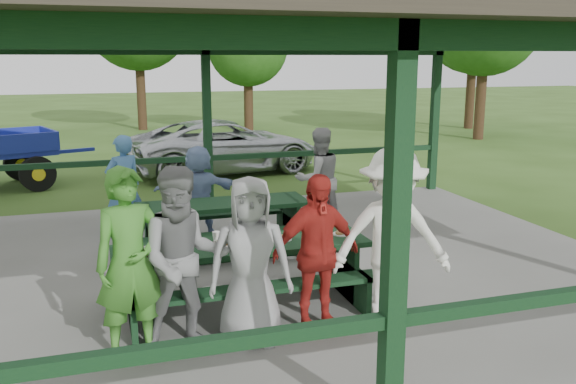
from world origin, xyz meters
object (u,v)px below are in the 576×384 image
object	(u,v)px
contestant_white_fedora	(392,239)
spectator_lblue	(199,192)
contestant_grey_left	(184,260)
pickup_truck	(225,146)
picnic_table_near	(243,267)
contestant_grey_mid	(250,261)
contestant_red	(316,253)
picnic_table_far	(223,221)
contestant_green	(130,264)
spectator_blue	(124,186)
spectator_grey	(319,179)

from	to	relation	value
contestant_white_fedora	spectator_lblue	distance (m)	4.05
contestant_grey_left	pickup_truck	distance (m)	9.80
picnic_table_near	contestant_grey_mid	bearing A→B (deg)	-97.86
contestant_red	pickup_truck	bearing A→B (deg)	76.59
contestant_red	picnic_table_far	bearing A→B (deg)	91.08
contestant_grey_left	spectator_lblue	world-z (taller)	contestant_grey_left
contestant_grey_left	pickup_truck	size ratio (longest dim) A/B	0.37
contestant_green	spectator_blue	bearing A→B (deg)	77.01
contestant_white_fedora	pickup_truck	world-z (taller)	contestant_white_fedora
picnic_table_near	spectator_lblue	distance (m)	2.91
contestant_red	pickup_truck	size ratio (longest dim) A/B	0.34
contestant_grey_left	picnic_table_near	bearing A→B (deg)	46.80
contestant_green	spectator_grey	distance (m)	4.75
contestant_green	spectator_grey	size ratio (longest dim) A/B	1.08
contestant_white_fedora	picnic_table_far	bearing A→B (deg)	127.66
contestant_grey_left	contestant_red	world-z (taller)	contestant_grey_left
contestant_grey_mid	contestant_red	distance (m)	0.71
pickup_truck	contestant_grey_mid	bearing A→B (deg)	159.36
contestant_white_fedora	spectator_grey	size ratio (longest dim) A/B	1.16
contestant_grey_mid	contestant_white_fedora	xyz separation A→B (m)	(1.47, -0.07, 0.11)
contestant_green	contestant_grey_left	bearing A→B (deg)	-13.75
contestant_red	contestant_white_fedora	bearing A→B (deg)	-18.67
contestant_white_fedora	spectator_lblue	size ratio (longest dim) A/B	1.33
contestant_grey_mid	contestant_white_fedora	bearing A→B (deg)	4.99
contestant_green	contestant_red	xyz separation A→B (m)	(1.83, 0.03, -0.09)
picnic_table_near	pickup_truck	distance (m)	8.85
spectator_lblue	spectator_blue	world-z (taller)	spectator_blue
picnic_table_far	contestant_green	world-z (taller)	contestant_green
contestant_grey_mid	contestant_white_fedora	size ratio (longest dim) A/B	0.86
contestant_grey_mid	spectator_lblue	distance (m)	3.73
spectator_lblue	pickup_truck	distance (m)	6.03
picnic_table_near	pickup_truck	xyz separation A→B (m)	(1.58, 8.71, 0.09)
picnic_table_far	contestant_grey_mid	bearing A→B (deg)	-95.92
contestant_grey_mid	pickup_truck	xyz separation A→B (m)	(1.69, 9.54, -0.26)
contestant_grey_left	spectator_blue	size ratio (longest dim) A/B	1.11
contestant_white_fedora	contestant_grey_left	bearing A→B (deg)	-167.17
contestant_white_fedora	spectator_grey	bearing A→B (deg)	97.00
contestant_grey_mid	contestant_white_fedora	world-z (taller)	contestant_white_fedora
contestant_grey_mid	pickup_truck	size ratio (longest dim) A/B	0.35
contestant_green	pickup_truck	world-z (taller)	contestant_green
contestant_green	spectator_grey	bearing A→B (deg)	37.14
picnic_table_near	pickup_truck	world-z (taller)	pickup_truck
picnic_table_near	spectator_blue	xyz separation A→B (m)	(-1.12, 3.28, 0.32)
picnic_table_far	spectator_grey	bearing A→B (deg)	24.17
contestant_red	contestant_green	bearing A→B (deg)	173.53
spectator_lblue	pickup_truck	bearing A→B (deg)	-108.77
contestant_green	contestant_grey_mid	xyz separation A→B (m)	(1.12, -0.05, -0.07)
picnic_table_near	contestant_white_fedora	world-z (taller)	contestant_white_fedora
contestant_red	pickup_truck	world-z (taller)	contestant_red
contestant_red	contestant_white_fedora	world-z (taller)	contestant_white_fedora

